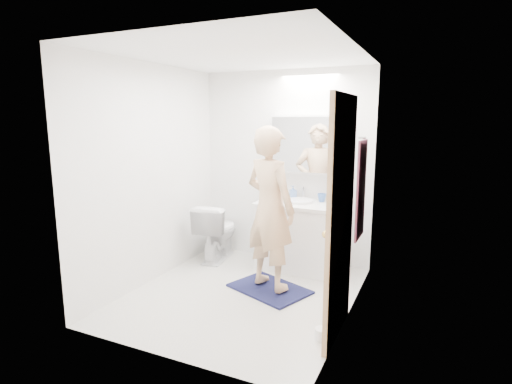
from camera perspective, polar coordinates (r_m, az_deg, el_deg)
The scene contains 23 objects.
floor at distance 4.34m, azimuth -2.04°, elevation -14.28°, with size 2.50×2.50×0.00m, color silver.
ceiling at distance 3.99m, azimuth -2.27°, elevation 18.88°, with size 2.50×2.50×0.00m, color white.
wall_back at distance 5.13m, azimuth 4.15°, elevation 3.52°, with size 2.50×2.50×0.00m, color white.
wall_front at distance 2.95m, azimuth -13.14°, elevation -1.82°, with size 2.50×2.50×0.00m, color white.
wall_left at distance 4.59m, azimuth -14.53°, elevation 2.41°, with size 2.50×2.50×0.00m, color white.
wall_right at distance 3.64m, azimuth 13.53°, elevation 0.44°, with size 2.50×2.50×0.00m, color white.
vanity_cabinet at distance 4.94m, azimuth 5.80°, elevation -6.38°, with size 0.90×0.55×0.78m, color white.
countertop at distance 4.84m, azimuth 5.89°, elevation -1.72°, with size 0.95×0.58×0.04m, color white.
sink_basin at distance 4.86m, azimuth 6.01°, elevation -1.25°, with size 0.36×0.36×0.03m, color white.
faucet at distance 5.03m, azimuth 6.72°, elevation -0.13°, with size 0.02×0.02×0.16m, color silver.
medicine_cabinet at distance 4.93m, azimuth 7.18°, elevation 6.69°, with size 0.88×0.14×0.70m, color white.
mirror_panel at distance 4.86m, azimuth 6.91°, elevation 6.65°, with size 0.84×0.01×0.66m, color silver.
toilet at distance 5.26m, azimuth -5.52°, elevation -5.54°, with size 0.41×0.73×0.74m, color white.
bath_rug at distance 4.44m, azimuth 1.93°, elevation -13.53°, with size 0.80×0.55×0.02m, color #121939.
person at distance 4.16m, azimuth 2.00°, elevation -2.34°, with size 0.62×0.41×1.69m, color tan.
door at distance 3.35m, azimuth 11.87°, elevation -3.84°, with size 0.04×0.80×2.00m, color tan.
door_knob at distance 3.09m, azimuth 9.86°, elevation -5.94°, with size 0.06×0.06×0.06m, color gold.
towel at distance 4.19m, azimuth 14.64°, elevation 0.29°, with size 0.02×0.42×1.00m, color #141238.
towel_hook at distance 4.14m, azimuth 14.79°, elevation 7.41°, with size 0.02×0.02×0.07m, color silver.
soap_bottle_a at distance 5.07m, azimuth 2.73°, elevation 0.35°, with size 0.08×0.08×0.22m, color #CCB684.
soap_bottle_b at distance 5.03m, azimuth 5.26°, elevation -0.04°, with size 0.08×0.08×0.17m, color #5679B8.
toothbrush_cup at distance 4.90m, azimuth 9.30°, elevation -0.81°, with size 0.11×0.11×0.10m, color #3A63B0.
toilet_paper_roll at distance 3.58m, azimuth 9.24°, elevation -19.24°, with size 0.11×0.11×0.10m, color white.
Camera 1 is at (1.78, -3.52, 1.81)m, focal length 28.25 mm.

